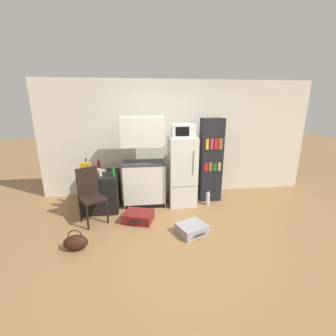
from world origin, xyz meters
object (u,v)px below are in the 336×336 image
(bottle_blue_soda, at_px, (87,167))
(bottle_wine_dark, at_px, (90,170))
(bowl, at_px, (103,170))
(handbag, at_px, (76,242))
(bottle_green_tall, at_px, (113,171))
(side_table, at_px, (102,191))
(microwave, at_px, (183,130))
(bottle_ketchup_red, at_px, (99,165))
(suitcase_small_flat, at_px, (192,229))
(cereal_box, at_px, (86,170))
(refrigerator, at_px, (182,171))
(bottle_milk_white, at_px, (98,172))
(chair, at_px, (90,191))
(water_bottle_front, at_px, (208,198))
(bookshelf, at_px, (211,160))
(suitcase_large_flat, at_px, (138,217))
(bottle_clear_short, at_px, (100,172))
(kitchen_hutch, at_px, (144,166))

(bottle_blue_soda, bearing_deg, bottle_wine_dark, -52.39)
(bowl, relative_size, handbag, 0.34)
(bottle_green_tall, bearing_deg, side_table, 146.29)
(handbag, bearing_deg, microwave, 38.76)
(bottle_green_tall, relative_size, handbag, 0.68)
(bottle_ketchup_red, height_order, suitcase_small_flat, bottle_ketchup_red)
(cereal_box, bearing_deg, bowl, 60.83)
(refrigerator, relative_size, bottle_milk_white, 9.76)
(chair, height_order, water_bottle_front, chair)
(refrigerator, relative_size, cereal_box, 4.91)
(bookshelf, height_order, bottle_ketchup_red, bookshelf)
(refrigerator, distance_m, bookshelf, 0.71)
(side_table, relative_size, suitcase_large_flat, 1.27)
(handbag, bearing_deg, bottle_milk_white, 84.44)
(bottle_green_tall, height_order, bottle_clear_short, bottle_green_tall)
(bottle_wine_dark, bearing_deg, handbag, -89.57)
(suitcase_large_flat, xyz_separation_m, water_bottle_front, (1.50, 0.54, 0.06))
(bookshelf, bearing_deg, bottle_wine_dark, -173.09)
(bottle_blue_soda, height_order, suitcase_small_flat, bottle_blue_soda)
(bookshelf, xyz_separation_m, suitcase_small_flat, (-0.71, -1.41, -0.84))
(bottle_milk_white, xyz_separation_m, bottle_blue_soda, (-0.23, 0.08, 0.07))
(kitchen_hutch, height_order, bottle_clear_short, kitchen_hutch)
(chair, bearing_deg, water_bottle_front, -22.34)
(bookshelf, height_order, bottle_wine_dark, bookshelf)
(refrigerator, xyz_separation_m, cereal_box, (-1.92, -0.32, 0.17))
(bottle_wine_dark, xyz_separation_m, chair, (0.07, -0.45, -0.26))
(bottle_green_tall, relative_size, bottle_milk_white, 1.62)
(bottle_green_tall, xyz_separation_m, bowl, (-0.25, 0.38, -0.09))
(bottle_ketchup_red, bearing_deg, side_table, -74.84)
(bottle_milk_white, bearing_deg, bottle_blue_soda, 161.27)
(suitcase_large_flat, height_order, suitcase_small_flat, suitcase_large_flat)
(bottle_green_tall, distance_m, suitcase_small_flat, 1.88)
(bowl, bearing_deg, cereal_box, -119.17)
(kitchen_hutch, bearing_deg, bowl, 175.25)
(suitcase_small_flat, relative_size, water_bottle_front, 1.67)
(bookshelf, bearing_deg, bottle_ketchup_red, 177.93)
(bottle_clear_short, relative_size, bottle_wine_dark, 0.73)
(bottle_blue_soda, distance_m, cereal_box, 0.27)
(bottle_wine_dark, xyz_separation_m, suitcase_large_flat, (0.94, -0.58, -0.77))
(bottle_ketchup_red, distance_m, suitcase_small_flat, 2.42)
(suitcase_large_flat, bearing_deg, handbag, -122.28)
(chair, bearing_deg, side_table, 45.79)
(side_table, xyz_separation_m, cereal_box, (-0.22, -0.25, 0.53))
(bookshelf, xyz_separation_m, bottle_clear_short, (-2.35, -0.38, -0.09))
(bottle_clear_short, bearing_deg, side_table, 97.20)
(cereal_box, distance_m, water_bottle_front, 2.59)
(bottle_ketchup_red, relative_size, handbag, 0.61)
(water_bottle_front, bearing_deg, refrigerator, 160.53)
(side_table, xyz_separation_m, bottle_milk_white, (-0.04, -0.06, 0.44))
(microwave, bearing_deg, refrigerator, 75.00)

